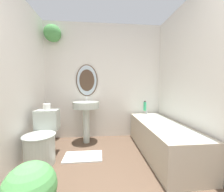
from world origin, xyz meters
TOP-DOWN VIEW (x-y plane):
  - wall_back at (-0.10, 2.73)m, footprint 2.56×0.33m
  - wall_right at (1.25, 1.36)m, footprint 0.06×2.83m
  - toilet at (-0.94, 1.80)m, footprint 0.43×0.64m
  - pedestal_sink at (-0.36, 2.42)m, footprint 0.50×0.50m
  - bathtub at (0.89, 1.85)m, footprint 0.62×1.62m
  - shampoo_bottle at (0.85, 2.57)m, footprint 0.06×0.06m
  - potted_plant at (-0.65, 0.84)m, footprint 0.40×0.40m
  - bath_mat at (-0.36, 1.85)m, footprint 0.58×0.33m
  - toilet_paper_roll at (-0.94, 2.03)m, footprint 0.11×0.11m

SIDE VIEW (x-z plane):
  - bath_mat at x=-0.36m, z-range 0.00..0.02m
  - bathtub at x=0.89m, z-range -0.03..0.55m
  - potted_plant at x=-0.65m, z-range 0.02..0.52m
  - toilet at x=-0.94m, z-range -0.06..0.66m
  - pedestal_sink at x=-0.36m, z-range 0.18..1.08m
  - shampoo_bottle at x=0.85m, z-range 0.57..0.78m
  - toilet_paper_roll at x=-0.94m, z-range 0.71..0.81m
  - wall_right at x=1.25m, z-range 0.00..2.40m
  - wall_back at x=-0.10m, z-range 0.08..2.48m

